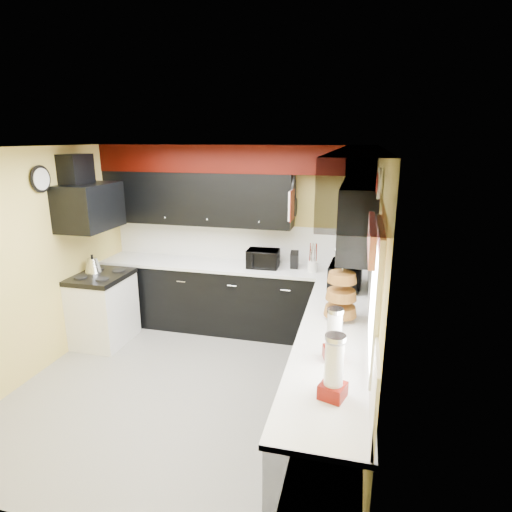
{
  "coord_description": "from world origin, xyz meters",
  "views": [
    {
      "loc": [
        1.65,
        -3.76,
        2.58
      ],
      "look_at": [
        0.54,
        0.71,
        1.31
      ],
      "focal_mm": 30.0,
      "sensor_mm": 36.0,
      "label": 1
    }
  ],
  "objects": [
    {
      "name": "cab_back",
      "position": [
        0.0,
        1.5,
        0.45
      ],
      "size": [
        3.6,
        0.6,
        0.9
      ],
      "primitive_type": "cube",
      "color": "black",
      "rests_on": "ground"
    },
    {
      "name": "ground",
      "position": [
        0.0,
        0.0,
        0.0
      ],
      "size": [
        3.6,
        3.6,
        0.0
      ],
      "primitive_type": "plane",
      "color": "gray",
      "rests_on": "ground"
    },
    {
      "name": "knife_block",
      "position": [
        0.85,
        1.53,
        1.05
      ],
      "size": [
        0.11,
        0.15,
        0.22
      ],
      "primitive_type": "cube",
      "rotation": [
        0.0,
        0.0,
        0.07
      ],
      "color": "black",
      "rests_on": "counter_back"
    },
    {
      "name": "cut_board",
      "position": [
        0.83,
        1.3,
        1.8
      ],
      "size": [
        0.03,
        0.26,
        0.35
      ],
      "primitive_type": "cube",
      "color": "white",
      "rests_on": "upper_back"
    },
    {
      "name": "pan_top",
      "position": [
        0.82,
        1.55,
        2.0
      ],
      "size": [
        0.03,
        0.22,
        0.4
      ],
      "primitive_type": null,
      "color": "black",
      "rests_on": "upper_back"
    },
    {
      "name": "splash_back",
      "position": [
        0.0,
        1.79,
        1.19
      ],
      "size": [
        3.6,
        0.02,
        0.5
      ],
      "primitive_type": "cube",
      "color": "white",
      "rests_on": "counter_back"
    },
    {
      "name": "cab_right",
      "position": [
        1.5,
        -0.3,
        0.45
      ],
      "size": [
        0.6,
        3.0,
        0.9
      ],
      "primitive_type": "cube",
      "color": "black",
      "rests_on": "ground"
    },
    {
      "name": "stove",
      "position": [
        -1.5,
        0.75,
        0.43
      ],
      "size": [
        0.6,
        0.75,
        0.86
      ],
      "primitive_type": "cube",
      "color": "white",
      "rests_on": "ground"
    },
    {
      "name": "counter_back",
      "position": [
        0.0,
        1.5,
        0.92
      ],
      "size": [
        3.62,
        0.64,
        0.04
      ],
      "primitive_type": "cube",
      "color": "white",
      "rests_on": "cab_back"
    },
    {
      "name": "splash_right",
      "position": [
        1.79,
        0.0,
        1.19
      ],
      "size": [
        0.02,
        3.6,
        0.5
      ],
      "primitive_type": "cube",
      "color": "white",
      "rests_on": "counter_right"
    },
    {
      "name": "window",
      "position": [
        1.79,
        -0.9,
        1.55
      ],
      "size": [
        0.03,
        0.86,
        0.96
      ],
      "primitive_type": null,
      "color": "white",
      "rests_on": "wall_right"
    },
    {
      "name": "utensil_crock",
      "position": [
        1.1,
        1.45,
        1.01
      ],
      "size": [
        0.16,
        0.16,
        0.14
      ],
      "primitive_type": "cylinder",
      "rotation": [
        0.0,
        0.0,
        0.23
      ],
      "color": "white",
      "rests_on": "counter_back"
    },
    {
      "name": "kettle",
      "position": [
        -1.64,
        0.82,
        1.01
      ],
      "size": [
        0.22,
        0.22,
        0.19
      ],
      "primitive_type": null,
      "rotation": [
        0.0,
        0.0,
        0.05
      ],
      "color": "#B4B4B8",
      "rests_on": "cooktop"
    },
    {
      "name": "baskets",
      "position": [
        1.52,
        0.05,
        1.18
      ],
      "size": [
        0.27,
        0.27,
        0.5
      ],
      "primitive_type": null,
      "color": "brown",
      "rests_on": "upper_right"
    },
    {
      "name": "deco_plate",
      "position": [
        1.77,
        -0.35,
        2.25
      ],
      "size": [
        0.03,
        0.24,
        0.24
      ],
      "primitive_type": null,
      "color": "white",
      "rests_on": "wall_right"
    },
    {
      "name": "dispenser_a",
      "position": [
        1.51,
        -0.75,
        1.14
      ],
      "size": [
        0.18,
        0.18,
        0.39
      ],
      "primitive_type": null,
      "rotation": [
        0.0,
        0.0,
        0.26
      ],
      "color": "#620F04",
      "rests_on": "counter_right"
    },
    {
      "name": "soffit_back",
      "position": [
        0.0,
        1.62,
        2.33
      ],
      "size": [
        3.6,
        0.36,
        0.35
      ],
      "primitive_type": "cube",
      "color": "black",
      "rests_on": "wall_back"
    },
    {
      "name": "soffit_right",
      "position": [
        1.62,
        -0.18,
        2.33
      ],
      "size": [
        0.36,
        3.24,
        0.35
      ],
      "primitive_type": "cube",
      "color": "black",
      "rests_on": "wall_right"
    },
    {
      "name": "valance",
      "position": [
        1.73,
        -0.9,
        1.95
      ],
      "size": [
        0.04,
        0.88,
        0.2
      ],
      "primitive_type": "cube",
      "color": "red",
      "rests_on": "wall_right"
    },
    {
      "name": "hood_duct",
      "position": [
        -1.68,
        0.75,
        2.2
      ],
      "size": [
        0.24,
        0.4,
        0.4
      ],
      "primitive_type": "cube",
      "color": "black",
      "rests_on": "wall_left"
    },
    {
      "name": "wall_right",
      "position": [
        1.8,
        0.0,
        1.25
      ],
      "size": [
        0.06,
        3.6,
        2.5
      ],
      "primitive_type": "cube",
      "color": "#E0C666",
      "rests_on": "ground"
    },
    {
      "name": "wall_back",
      "position": [
        0.0,
        1.8,
        1.25
      ],
      "size": [
        3.6,
        0.06,
        2.5
      ],
      "primitive_type": "cube",
      "color": "#E0C666",
      "rests_on": "ground"
    },
    {
      "name": "pan_low",
      "position": [
        0.82,
        1.68,
        1.72
      ],
      "size": [
        0.03,
        0.24,
        0.42
      ],
      "primitive_type": null,
      "color": "black",
      "rests_on": "upper_back"
    },
    {
      "name": "ceiling",
      "position": [
        0.0,
        0.0,
        2.5
      ],
      "size": [
        3.6,
        3.6,
        0.06
      ],
      "primitive_type": "cube",
      "color": "white",
      "rests_on": "wall_back"
    },
    {
      "name": "dispenser_b",
      "position": [
        1.55,
        -1.25,
        1.15
      ],
      "size": [
        0.2,
        0.2,
        0.43
      ],
      "primitive_type": null,
      "rotation": [
        0.0,
        0.0,
        -0.31
      ],
      "color": "#580305",
      "rests_on": "counter_right"
    },
    {
      "name": "upper_back",
      "position": [
        -0.5,
        1.62,
        1.8
      ],
      "size": [
        2.6,
        0.35,
        0.7
      ],
      "primitive_type": "cube",
      "color": "black",
      "rests_on": "wall_back"
    },
    {
      "name": "pan_mid",
      "position": [
        0.82,
        1.42,
        1.75
      ],
      "size": [
        0.03,
        0.28,
        0.46
      ],
      "primitive_type": null,
      "color": "black",
      "rests_on": "upper_back"
    },
    {
      "name": "counter_right",
      "position": [
        1.5,
        -0.3,
        0.92
      ],
      "size": [
        0.64,
        3.02,
        0.04
      ],
      "primitive_type": "cube",
      "color": "white",
      "rests_on": "cab_right"
    },
    {
      "name": "wall_left",
      "position": [
        -1.8,
        0.0,
        1.25
      ],
      "size": [
        0.06,
        3.6,
        2.5
      ],
      "primitive_type": "cube",
      "color": "#E0C666",
      "rests_on": "ground"
    },
    {
      "name": "upper_right",
      "position": [
        1.62,
        0.9,
        1.8
      ],
      "size": [
        0.35,
        1.8,
        0.7
      ],
      "primitive_type": "cube",
      "color": "black",
      "rests_on": "wall_right"
    },
    {
      "name": "microwave",
      "position": [
        1.53,
        0.94,
        1.08
      ],
      "size": [
        0.37,
        0.53,
        0.28
      ],
      "primitive_type": "imported",
      "rotation": [
        0.0,
        0.0,
        1.52
      ],
      "color": "black",
      "rests_on": "counter_right"
    },
    {
      "name": "clock",
      "position": [
        -1.77,
        0.25,
        2.15
      ],
      "size": [
        0.03,
        0.3,
        0.3
      ],
      "primitive_type": null,
      "color": "black",
      "rests_on": "wall_left"
    },
    {
      "name": "toaster_oven",
      "position": [
        0.44,
        1.48,
        1.06
      ],
      "size": [
        0.42,
        0.35,
        0.24
      ],
      "primitive_type": "imported",
      "rotation": [
        0.0,
        0.0,
        0.03
      ],
      "color": "black",
      "rests_on": "counter_back"
    },
    {
      "name": "cooktop",
      "position": [
        -1.5,
        0.75,
        0.89
      ],
      "size": [
        0.62,
        0.77,
        0.06
      ],
      "primitive_type": "cube",
      "color": "black",
      "rests_on": "stove"
    },
    {
      "name": "hood",
      "position": [
        -1.55,
        0.75,
        1.78
      ],
      "size": [
        0.5,
        0.78,
        0.55
      ],
      "primitive_type": "cube",
      "color": "black",
      "rests_on": "wall_left"
    }
  ]
}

